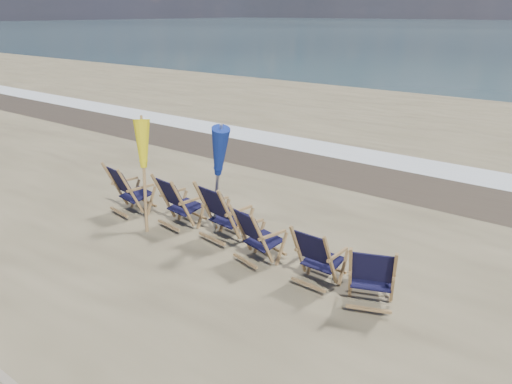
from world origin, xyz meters
TOP-DOWN VIEW (x-y plane):
  - surf_foam at (0.00, 8.30)m, footprint 200.00×1.40m
  - wet_sand_strip at (0.00, 6.80)m, footprint 200.00×2.60m
  - beach_chair_0 at (-2.42, 1.49)m, footprint 0.79×0.86m
  - beach_chair_1 at (-1.20, 1.65)m, footprint 0.76×0.83m
  - beach_chair_2 at (-0.18, 1.72)m, footprint 0.79×0.86m
  - beach_chair_3 at (0.73, 1.41)m, footprint 0.77×0.83m
  - beach_chair_4 at (1.86, 1.46)m, footprint 0.63×0.71m
  - beach_chair_5 at (2.75, 1.52)m, footprint 0.85×0.89m
  - umbrella_yellow at (-1.93, 1.45)m, footprint 0.30×0.30m
  - umbrella_blue at (-0.55, 1.84)m, footprint 0.30×0.30m

SIDE VIEW (x-z plane):
  - wet_sand_strip at x=0.00m, z-range 0.00..0.00m
  - surf_foam at x=0.00m, z-range 0.00..0.01m
  - beach_chair_4 at x=1.86m, z-range 0.00..0.96m
  - beach_chair_3 at x=0.73m, z-range 0.00..0.98m
  - beach_chair_5 at x=2.75m, z-range 0.00..0.98m
  - beach_chair_1 at x=-1.20m, z-range 0.00..1.04m
  - beach_chair_0 at x=-2.42m, z-range 0.00..1.06m
  - beach_chair_2 at x=-0.18m, z-range 0.00..1.09m
  - umbrella_yellow at x=-1.93m, z-range 0.48..2.46m
  - umbrella_blue at x=-0.55m, z-range 0.54..2.65m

